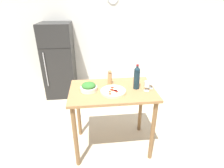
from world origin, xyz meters
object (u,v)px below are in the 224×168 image
Objects in this scene: refrigerator at (59,61)px; homemade_pizza at (113,91)px; wine_bottle at (137,77)px; wine_glass_far at (151,82)px; wine_glass_near at (147,85)px; salad_bowl at (89,87)px; pepper_mill at (110,78)px.

homemade_pizza is at bearing -63.03° from refrigerator.
wine_bottle is 0.35m from homemade_pizza.
homemade_pizza is (0.98, -1.93, 0.17)m from refrigerator.
wine_bottle reaches higher than wine_glass_far.
wine_glass_near reaches higher than salad_bowl.
wine_glass_near is 1.00× the size of wine_glass_far.
pepper_mill is 0.97× the size of salad_bowl.
homemade_pizza is at bearing -164.94° from wine_bottle.
salad_bowl is at bearing 178.75° from wine_glass_far.
wine_bottle is 1.02× the size of homemade_pizza.
wine_glass_far is (0.08, 0.07, -0.00)m from wine_glass_near.
salad_bowl is at bearing -69.84° from refrigerator.
wine_glass_near is at bearing -6.61° from salad_bowl.
wine_bottle is at bearing 145.80° from wine_glass_near.
refrigerator is 7.78× the size of pepper_mill.
pepper_mill is (0.97, -1.68, 0.25)m from refrigerator.
wine_glass_far is at bearing 8.10° from homemade_pizza.
wine_glass_near is 0.44m from homemade_pizza.
wine_glass_near is at bearing -28.91° from pepper_mill.
wine_glass_near and wine_glass_far have the same top height.
wine_glass_far is 0.63× the size of salad_bowl.
refrigerator is 12.01× the size of wine_glass_near.
pepper_mill is 0.27m from homemade_pizza.
wine_bottle reaches higher than salad_bowl.
wine_glass_far is (0.19, -0.01, -0.07)m from wine_bottle.
homemade_pizza is at bearing -171.90° from wine_glass_far.
wine_glass_far is at bearing -1.25° from salad_bowl.
refrigerator is 2.28m from wine_bottle.
wine_glass_near is 0.63× the size of salad_bowl.
wine_glass_near is 0.10m from wine_glass_far.
wine_glass_far is 0.52m from homemade_pizza.
refrigerator is at bearing 126.27° from wine_glass_near.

